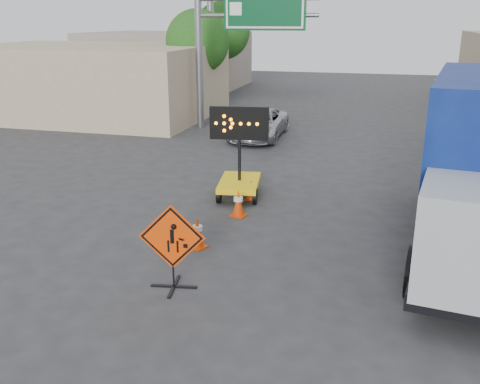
% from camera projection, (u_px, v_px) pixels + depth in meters
% --- Properties ---
extents(ground, '(100.00, 100.00, 0.00)m').
position_uv_depth(ground, '(211.00, 321.00, 10.09)').
color(ground, '#2D2D30').
rests_on(ground, ground).
extents(storefront_left_near, '(14.00, 10.00, 4.00)m').
position_uv_depth(storefront_left_near, '(90.00, 80.00, 31.33)').
color(storefront_left_near, tan).
rests_on(storefront_left_near, ground).
extents(storefront_left_far, '(12.00, 10.00, 4.40)m').
position_uv_depth(storefront_left_far, '(167.00, 60.00, 44.37)').
color(storefront_left_far, gray).
rests_on(storefront_left_far, ground).
extents(highway_gantry, '(6.18, 0.38, 6.90)m').
position_uv_depth(highway_gantry, '(238.00, 27.00, 26.11)').
color(highway_gantry, slate).
rests_on(highway_gantry, ground).
extents(tree_left_near, '(3.71, 3.71, 6.03)m').
position_uv_depth(tree_left_near, '(197.00, 42.00, 31.00)').
color(tree_left_near, '#402D1B').
rests_on(tree_left_near, ground).
extents(tree_left_far, '(4.10, 4.10, 6.66)m').
position_uv_depth(tree_left_far, '(222.00, 31.00, 38.45)').
color(tree_left_far, '#402D1B').
rests_on(tree_left_far, ground).
extents(construction_sign, '(1.39, 0.99, 1.86)m').
position_uv_depth(construction_sign, '(172.00, 245.00, 11.06)').
color(construction_sign, black).
rests_on(construction_sign, ground).
extents(arrow_board, '(1.82, 2.19, 2.89)m').
position_uv_depth(arrow_board, '(239.00, 177.00, 16.99)').
color(arrow_board, yellow).
rests_on(arrow_board, ground).
extents(pickup_truck, '(2.36, 4.96, 1.37)m').
position_uv_depth(pickup_truck, '(258.00, 124.00, 25.42)').
color(pickup_truck, silver).
rests_on(pickup_truck, ground).
extents(cone_a, '(0.54, 0.54, 0.81)m').
position_uv_depth(cone_a, '(197.00, 232.00, 13.23)').
color(cone_a, '#E13B04').
rests_on(cone_a, ground).
extents(cone_b, '(0.49, 0.49, 0.82)m').
position_uv_depth(cone_b, '(238.00, 203.00, 15.35)').
color(cone_b, '#E13B04').
rests_on(cone_b, ground).
extents(cone_c, '(0.34, 0.34, 0.67)m').
position_uv_depth(cone_c, '(251.00, 189.00, 16.79)').
color(cone_c, '#E13B04').
rests_on(cone_c, ground).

